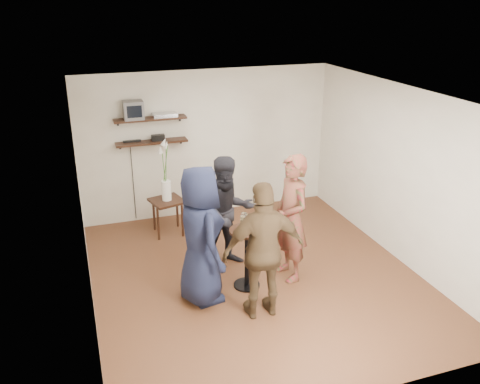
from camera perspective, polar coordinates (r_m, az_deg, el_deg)
name	(u,v)px	position (r m, az deg, el deg)	size (l,w,h in m)	color
room	(257,193)	(6.81, 1.87, -0.06)	(4.58, 5.08, 2.68)	#422115
shelf_upper	(150,119)	(8.61, -10.06, 8.10)	(1.20, 0.25, 0.04)	black
shelf_lower	(152,142)	(8.71, -9.89, 5.54)	(1.20, 0.25, 0.04)	black
crt_monitor	(133,110)	(8.54, -11.91, 9.01)	(0.32, 0.30, 0.30)	#59595B
dvd_deck	(165,115)	(8.64, -8.46, 8.56)	(0.40, 0.24, 0.06)	silver
radio	(158,138)	(8.71, -9.19, 6.05)	(0.22, 0.10, 0.10)	black
power_strip	(132,141)	(8.71, -12.04, 5.61)	(0.30, 0.05, 0.03)	black
side_table	(167,205)	(8.52, -8.16, -1.49)	(0.61, 0.61, 0.60)	black
vase_lilies	(166,181)	(8.35, -8.33, 1.28)	(0.20, 0.21, 1.08)	white
drinks_table	(247,250)	(6.90, 0.78, -6.56)	(0.47, 0.47, 0.86)	black
wine_glass_fl	(243,221)	(6.66, 0.33, -3.26)	(0.07, 0.07, 0.22)	silver
wine_glass_fr	(253,222)	(6.69, 1.42, -3.34)	(0.06, 0.06, 0.19)	silver
wine_glass_bl	(244,218)	(6.76, 0.43, -2.90)	(0.07, 0.07, 0.21)	silver
wine_glass_br	(248,219)	(6.73, 0.93, -3.07)	(0.07, 0.07, 0.20)	silver
person_plaid	(291,218)	(7.02, 5.78, -2.95)	(0.66, 0.43, 1.82)	#AB132B
person_dark	(228,213)	(7.33, -1.37, -2.33)	(0.82, 0.64, 1.68)	black
person_navy	(200,236)	(6.49, -4.47, -4.92)	(0.90, 0.59, 1.85)	black
person_brown	(264,251)	(6.19, 2.70, -6.64)	(1.04, 0.43, 1.77)	#412E1C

